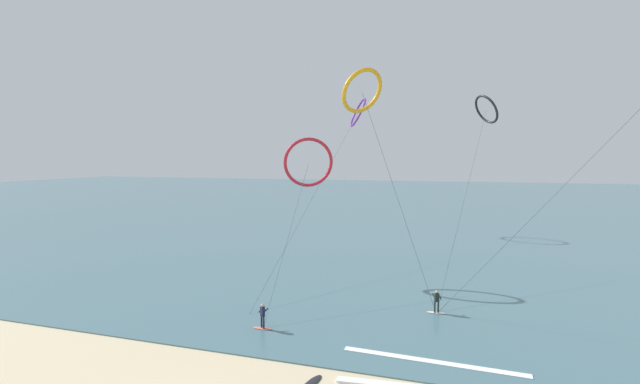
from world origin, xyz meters
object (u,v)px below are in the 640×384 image
(surfer_coral, at_px, (263,318))
(surfboard_spare, at_px, (311,383))
(kite_charcoal, at_px, (486,110))
(kite_violet, at_px, (358,113))
(surfer_ivory, at_px, (437,303))
(kite_amber, at_px, (362,91))
(kite_crimson, at_px, (308,163))

(surfer_coral, height_order, surfboard_spare, surfer_coral)
(kite_charcoal, distance_m, kite_violet, 20.48)
(surfer_ivory, distance_m, surfer_coral, 12.70)
(kite_amber, distance_m, kite_violet, 34.93)
(surfer_ivory, xyz_separation_m, surfboard_spare, (-5.86, -11.81, -0.78))
(kite_crimson, distance_m, kite_charcoal, 27.66)
(surfer_ivory, xyz_separation_m, kite_violet, (-13.35, 35.93, 18.00))
(kite_charcoal, height_order, kite_violet, kite_violet)
(kite_violet, bearing_deg, surfer_coral, -21.68)
(kite_crimson, relative_size, kite_amber, 0.81)
(surfer_ivory, height_order, kite_amber, kite_amber)
(kite_crimson, height_order, surfboard_spare, kite_crimson)
(kite_amber, bearing_deg, surfer_ivory, 111.42)
(kite_crimson, xyz_separation_m, kite_amber, (6.19, -5.14, 5.66))
(kite_amber, xyz_separation_m, surfboard_spare, (0.15, -13.66, -16.65))
(kite_amber, relative_size, kite_charcoal, 0.62)
(surfboard_spare, bearing_deg, surfer_coral, 133.13)
(surfer_ivory, relative_size, surfboard_spare, 0.86)
(kite_crimson, distance_m, surfboard_spare, 22.68)
(kite_charcoal, xyz_separation_m, kite_violet, (-18.59, 8.54, 1.09))
(kite_amber, bearing_deg, kite_crimson, -91.22)
(surfer_coral, relative_size, kite_amber, 0.09)
(surfer_coral, distance_m, surfboard_spare, 7.60)
(surfer_coral, distance_m, kite_violet, 45.96)
(kite_crimson, bearing_deg, surfer_ivory, 121.94)
(surfer_coral, height_order, kite_violet, kite_violet)
(kite_violet, relative_size, surfboard_spare, 21.92)
(kite_violet, distance_m, surfboard_spare, 51.85)
(surfer_coral, xyz_separation_m, kite_violet, (-2.32, 42.22, 18.00))
(surfboard_spare, bearing_deg, kite_charcoal, 74.19)
(surfer_coral, height_order, kite_amber, kite_amber)
(surfer_coral, bearing_deg, surfer_ivory, -114.99)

